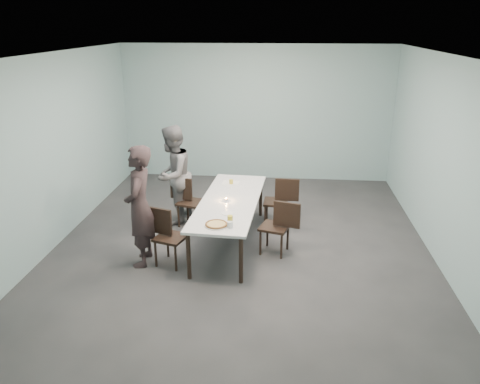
# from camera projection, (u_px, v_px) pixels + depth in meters

# --- Properties ---
(ground) EXTENTS (7.00, 7.00, 0.00)m
(ground) POSITION_uv_depth(u_px,v_px,m) (242.00, 243.00, 7.70)
(ground) COLOR #333335
(ground) RESTS_ON ground
(room_shell) EXTENTS (6.02, 7.02, 3.01)m
(room_shell) POSITION_uv_depth(u_px,v_px,m) (242.00, 122.00, 7.00)
(room_shell) COLOR #96B9BC
(room_shell) RESTS_ON ground
(table) EXTENTS (1.05, 2.65, 0.75)m
(table) POSITION_uv_depth(u_px,v_px,m) (230.00, 203.00, 7.50)
(table) COLOR white
(table) RESTS_ON ground
(chair_near_left) EXTENTS (0.65, 0.53, 0.87)m
(chair_near_left) POSITION_uv_depth(u_px,v_px,m) (166.00, 232.00, 6.92)
(chair_near_left) COLOR black
(chair_near_left) RESTS_ON ground
(chair_far_left) EXTENTS (0.65, 0.52, 0.87)m
(chair_far_left) POSITION_uv_depth(u_px,v_px,m) (187.00, 198.00, 8.26)
(chair_far_left) COLOR black
(chair_far_left) RESTS_ON ground
(chair_near_right) EXTENTS (0.65, 0.52, 0.87)m
(chair_near_right) POSITION_uv_depth(u_px,v_px,m) (280.00, 224.00, 7.22)
(chair_near_right) COLOR black
(chair_near_right) RESTS_ON ground
(chair_far_right) EXTENTS (0.62, 0.44, 0.87)m
(chair_far_right) POSITION_uv_depth(u_px,v_px,m) (280.00, 198.00, 8.24)
(chair_far_right) COLOR black
(chair_far_right) RESTS_ON ground
(diner_near) EXTENTS (0.49, 0.70, 1.82)m
(diner_near) POSITION_uv_depth(u_px,v_px,m) (140.00, 206.00, 6.79)
(diner_near) COLOR black
(diner_near) RESTS_ON ground
(diner_far) EXTENTS (0.85, 0.99, 1.77)m
(diner_far) POSITION_uv_depth(u_px,v_px,m) (173.00, 175.00, 8.27)
(diner_far) COLOR slate
(diner_far) RESTS_ON ground
(pizza) EXTENTS (0.34, 0.34, 0.04)m
(pizza) POSITION_uv_depth(u_px,v_px,m) (216.00, 224.00, 6.54)
(pizza) COLOR white
(pizza) RESTS_ON table
(side_plate) EXTENTS (0.18, 0.18, 0.01)m
(side_plate) POSITION_uv_depth(u_px,v_px,m) (227.00, 213.00, 6.95)
(side_plate) COLOR white
(side_plate) RESTS_ON table
(beer_glass) EXTENTS (0.08, 0.08, 0.15)m
(beer_glass) POSITION_uv_depth(u_px,v_px,m) (230.00, 221.00, 6.52)
(beer_glass) COLOR gold
(beer_glass) RESTS_ON table
(water_tumbler) EXTENTS (0.08, 0.08, 0.09)m
(water_tumbler) POSITION_uv_depth(u_px,v_px,m) (230.00, 225.00, 6.47)
(water_tumbler) COLOR silver
(water_tumbler) RESTS_ON table
(tealight) EXTENTS (0.06, 0.06, 0.05)m
(tealight) POSITION_uv_depth(u_px,v_px,m) (226.00, 200.00, 7.44)
(tealight) COLOR silver
(tealight) RESTS_ON table
(amber_tumbler) EXTENTS (0.07, 0.07, 0.08)m
(amber_tumbler) POSITION_uv_depth(u_px,v_px,m) (231.00, 182.00, 8.21)
(amber_tumbler) COLOR gold
(amber_tumbler) RESTS_ON table
(menu) EXTENTS (0.31, 0.24, 0.01)m
(menu) POSITION_uv_depth(u_px,v_px,m) (231.00, 182.00, 8.29)
(menu) COLOR silver
(menu) RESTS_ON table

